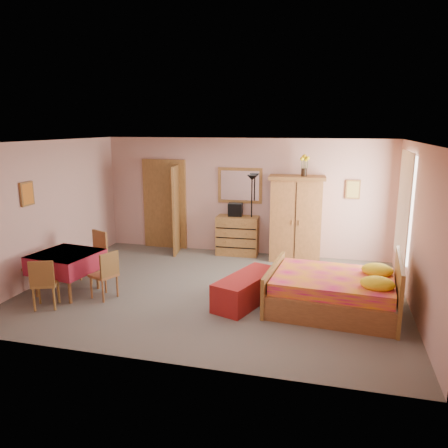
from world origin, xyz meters
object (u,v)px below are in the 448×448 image
(sunflower_vase, at_px, (304,165))
(chair_north, at_px, (92,256))
(wall_mirror, at_px, (240,185))
(chair_east, at_px, (104,274))
(bed, at_px, (333,282))
(bench, at_px, (247,289))
(chair_west, at_px, (31,266))
(chair_south, at_px, (45,283))
(stereo, at_px, (235,210))
(chest_of_drawers, at_px, (238,235))
(floor_lamp, at_px, (252,216))
(dining_table, at_px, (67,273))
(wardrobe, at_px, (296,219))

(sunflower_vase, relative_size, chair_north, 0.48)
(wall_mirror, bearing_deg, chair_east, -117.49)
(bed, xyz_separation_m, bench, (-1.37, -0.07, -0.23))
(chair_west, bearing_deg, chair_north, 116.65)
(chair_south, xyz_separation_m, chair_west, (-0.78, 0.67, 0.00))
(wall_mirror, xyz_separation_m, bed, (2.13, -2.81, -1.09))
(stereo, bearing_deg, chair_south, -121.52)
(chair_south, bearing_deg, sunflower_vase, 21.02)
(chair_north, bearing_deg, chest_of_drawers, -110.08)
(bench, xyz_separation_m, chair_east, (-2.39, -0.39, 0.18))
(chest_of_drawers, distance_m, stereo, 0.59)
(stereo, height_order, sunflower_vase, sunflower_vase)
(chest_of_drawers, bearing_deg, chair_west, -138.33)
(floor_lamp, bearing_deg, dining_table, -131.30)
(chest_of_drawers, height_order, chair_east, chest_of_drawers)
(chest_of_drawers, distance_m, wardrobe, 1.38)
(sunflower_vase, bearing_deg, stereo, 174.74)
(chair_south, bearing_deg, wardrobe, 22.10)
(stereo, relative_size, chair_north, 0.34)
(chair_north, relative_size, chair_west, 1.12)
(chair_south, bearing_deg, bench, -4.65)
(wardrobe, bearing_deg, chest_of_drawers, 170.89)
(chest_of_drawers, bearing_deg, wall_mirror, 87.82)
(stereo, relative_size, bed, 0.16)
(chair_north, bearing_deg, chair_east, 155.61)
(floor_lamp, bearing_deg, wardrobe, -6.85)
(chair_south, bearing_deg, stereo, 36.12)
(chest_of_drawers, relative_size, chair_east, 1.13)
(dining_table, bearing_deg, chest_of_drawers, 52.06)
(floor_lamp, distance_m, chair_north, 3.52)
(bench, bearing_deg, wall_mirror, 104.70)
(wall_mirror, bearing_deg, dining_table, -127.14)
(chest_of_drawers, distance_m, bench, 2.78)
(bench, height_order, chair_east, chair_east)
(stereo, relative_size, wardrobe, 0.17)
(dining_table, height_order, chair_west, chair_west)
(chest_of_drawers, relative_size, wall_mirror, 0.92)
(stereo, relative_size, chair_south, 0.38)
(chair_north, distance_m, chair_east, 0.99)
(wall_mirror, bearing_deg, bed, -53.96)
(wardrobe, distance_m, bed, 2.67)
(chest_of_drawers, relative_size, stereo, 3.00)
(chair_west, bearing_deg, dining_table, 75.33)
(bed, bearing_deg, chair_east, -168.52)
(sunflower_vase, xyz_separation_m, dining_table, (-3.79, -2.92, -1.69))
(floor_lamp, height_order, sunflower_vase, sunflower_vase)
(bench, relative_size, dining_table, 1.42)
(wall_mirror, xyz_separation_m, floor_lamp, (0.31, -0.20, -0.64))
(dining_table, relative_size, chair_south, 1.20)
(stereo, relative_size, chair_west, 0.38)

